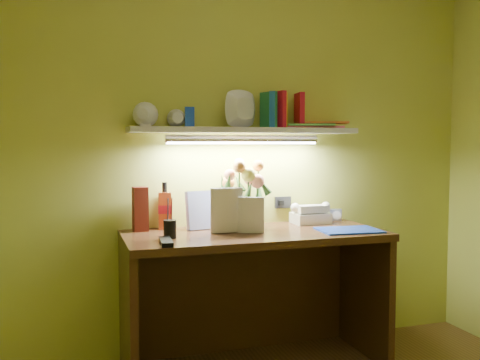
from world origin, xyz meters
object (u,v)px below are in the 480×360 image
at_px(flower_bouquet, 244,194).
at_px(telephone, 311,213).
at_px(whisky_bottle, 165,206).
at_px(desk, 255,300).
at_px(desk_clock, 335,215).

height_order(flower_bouquet, telephone, flower_bouquet).
xyz_separation_m(telephone, whisky_bottle, (-0.86, 0.07, 0.07)).
height_order(desk, flower_bouquet, flower_bouquet).
height_order(desk_clock, whisky_bottle, whisky_bottle).
relative_size(flower_bouquet, desk_clock, 5.25).
distance_m(telephone, desk_clock, 0.20).
distance_m(desk_clock, whisky_bottle, 1.06).
xyz_separation_m(desk, telephone, (0.42, 0.18, 0.44)).
relative_size(flower_bouquet, whisky_bottle, 1.46).
bearing_deg(telephone, flower_bouquet, -177.44).
bearing_deg(telephone, desk_clock, 15.37).
bearing_deg(desk, telephone, 23.92).
relative_size(telephone, desk_clock, 2.88).
xyz_separation_m(desk, whisky_bottle, (-0.45, 0.25, 0.51)).
height_order(telephone, whisky_bottle, whisky_bottle).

